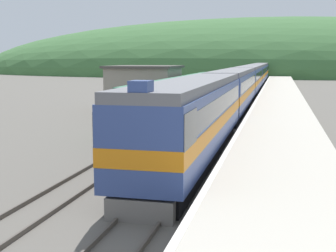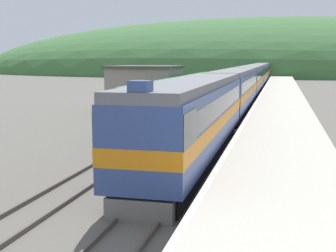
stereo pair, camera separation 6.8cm
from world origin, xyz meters
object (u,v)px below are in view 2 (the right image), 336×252
Objects in this scene: express_train_lead_car at (193,117)px; carriage_fifth at (263,71)px; carriage_fourth at (258,74)px; carriage_second at (235,89)px; carriage_third at (250,79)px; siding_train at (191,96)px.

express_train_lead_car is 0.89× the size of carriage_fifth.
carriage_second is at bearing -90.00° from carriage_fourth.
carriage_third is 26.24m from siding_train.
carriage_third is 1.00× the size of carriage_fifth.
carriage_fourth is 49.29m from siding_train.
carriage_third is at bearing 81.60° from siding_train.
carriage_third is 1.00× the size of carriage_fourth.
carriage_fourth is at bearing 90.00° from carriage_third.
siding_train is (-3.83, 19.44, -0.46)m from express_train_lead_car.
express_train_lead_car reaches higher than carriage_second.
express_train_lead_car is 22.22m from carriage_second.
carriage_second is 1.00× the size of carriage_third.
carriage_fourth is 1.00× the size of carriage_fifth.
carriage_second and carriage_third have the same top height.
carriage_fifth is (0.00, 23.18, 0.00)m from carriage_fourth.
carriage_fourth is at bearing 90.00° from carriage_second.
carriage_fourth is (0.00, 23.18, 0.00)m from carriage_third.
carriage_fifth is at bearing 90.00° from carriage_fourth.
carriage_third reaches higher than siding_train.
carriage_second is at bearing 35.91° from siding_train.
express_train_lead_car reaches higher than siding_train.
carriage_third is at bearing -90.00° from carriage_fourth.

